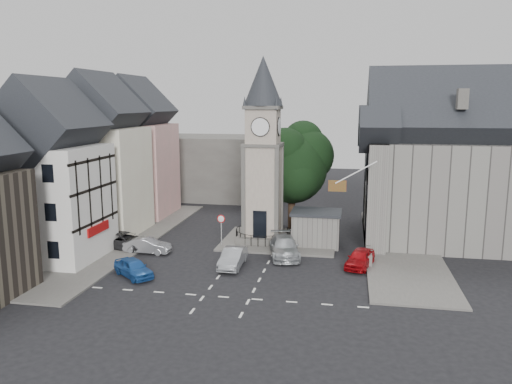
% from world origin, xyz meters
% --- Properties ---
extents(ground, '(120.00, 120.00, 0.00)m').
position_xyz_m(ground, '(0.00, 0.00, 0.00)').
color(ground, black).
rests_on(ground, ground).
extents(pavement_west, '(6.00, 30.00, 0.14)m').
position_xyz_m(pavement_west, '(-12.50, 6.00, 0.07)').
color(pavement_west, '#595651').
rests_on(pavement_west, ground).
extents(pavement_east, '(6.00, 26.00, 0.14)m').
position_xyz_m(pavement_east, '(12.00, 8.00, 0.07)').
color(pavement_east, '#595651').
rests_on(pavement_east, ground).
extents(central_island, '(10.00, 8.00, 0.16)m').
position_xyz_m(central_island, '(1.50, 8.00, 0.08)').
color(central_island, '#595651').
rests_on(central_island, ground).
extents(road_markings, '(20.00, 8.00, 0.01)m').
position_xyz_m(road_markings, '(0.00, -5.50, 0.01)').
color(road_markings, silver).
rests_on(road_markings, ground).
extents(clock_tower, '(4.86, 4.86, 16.25)m').
position_xyz_m(clock_tower, '(0.00, 7.99, 8.12)').
color(clock_tower, '#4C4944').
rests_on(clock_tower, ground).
extents(stone_shelter, '(4.30, 3.30, 3.08)m').
position_xyz_m(stone_shelter, '(4.80, 7.50, 1.55)').
color(stone_shelter, slate).
rests_on(stone_shelter, ground).
extents(town_tree, '(7.20, 7.20, 10.80)m').
position_xyz_m(town_tree, '(2.00, 13.00, 6.97)').
color(town_tree, black).
rests_on(town_tree, ground).
extents(warning_sign_post, '(0.70, 0.19, 2.85)m').
position_xyz_m(warning_sign_post, '(-3.20, 5.43, 2.03)').
color(warning_sign_post, black).
rests_on(warning_sign_post, ground).
extents(terrace_pink, '(8.10, 7.60, 12.80)m').
position_xyz_m(terrace_pink, '(-15.50, 16.00, 6.58)').
color(terrace_pink, '#DF9D99').
rests_on(terrace_pink, ground).
extents(terrace_cream, '(8.10, 7.60, 12.80)m').
position_xyz_m(terrace_cream, '(-15.50, 8.00, 6.58)').
color(terrace_cream, beige).
rests_on(terrace_cream, ground).
extents(terrace_tudor, '(8.10, 7.60, 12.00)m').
position_xyz_m(terrace_tudor, '(-15.50, 0.00, 6.19)').
color(terrace_tudor, silver).
rests_on(terrace_tudor, ground).
extents(backdrop_west, '(20.00, 10.00, 8.00)m').
position_xyz_m(backdrop_west, '(-12.00, 28.00, 4.00)').
color(backdrop_west, '#4C4944').
rests_on(backdrop_west, ground).
extents(east_building, '(14.40, 11.40, 12.60)m').
position_xyz_m(east_building, '(15.59, 11.00, 6.26)').
color(east_building, slate).
rests_on(east_building, ground).
extents(east_boundary_wall, '(0.40, 16.00, 0.90)m').
position_xyz_m(east_boundary_wall, '(9.20, 10.00, 0.45)').
color(east_boundary_wall, slate).
rests_on(east_boundary_wall, ground).
extents(flagpole, '(3.68, 0.10, 2.74)m').
position_xyz_m(flagpole, '(8.00, 4.00, 7.00)').
color(flagpole, white).
rests_on(flagpole, ground).
extents(car_west_blue, '(3.99, 3.63, 1.32)m').
position_xyz_m(car_west_blue, '(-7.50, -2.97, 0.66)').
color(car_west_blue, '#1C4E9A').
rests_on(car_west_blue, ground).
extents(car_west_silver, '(3.89, 1.37, 1.28)m').
position_xyz_m(car_west_silver, '(-8.77, 2.58, 0.64)').
color(car_west_silver, gray).
rests_on(car_west_silver, ground).
extents(car_west_grey, '(5.41, 3.42, 1.39)m').
position_xyz_m(car_west_grey, '(-11.15, 3.41, 0.70)').
color(car_west_grey, '#2C2C2F').
rests_on(car_west_grey, ground).
extents(car_island_silver, '(1.50, 4.29, 1.41)m').
position_xyz_m(car_island_silver, '(-1.00, 0.50, 0.71)').
color(car_island_silver, '#9EA1A6').
rests_on(car_island_silver, ground).
extents(car_island_east, '(3.35, 5.79, 1.58)m').
position_xyz_m(car_island_east, '(2.50, 3.82, 0.79)').
color(car_island_east, '#A4A9AC').
rests_on(car_island_east, ground).
extents(car_east_red, '(2.65, 4.32, 1.38)m').
position_xyz_m(car_east_red, '(8.50, 2.20, 0.69)').
color(car_east_red, '#9E080D').
rests_on(car_east_red, ground).
extents(pedestrian, '(0.79, 0.70, 1.83)m').
position_xyz_m(pedestrian, '(9.56, 7.40, 0.91)').
color(pedestrian, beige).
rests_on(pedestrian, ground).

